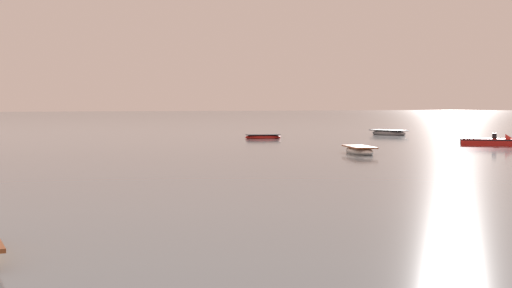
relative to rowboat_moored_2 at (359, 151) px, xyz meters
The scene contains 4 objects.
rowboat_moored_2 is the anchor object (origin of this frame).
rowboat_moored_3 23.48m from the rowboat_moored_2, 71.76° to the left, with size 3.55×2.36×0.53m.
rowboat_moored_4 32.60m from the rowboat_moored_2, 44.06° to the left, with size 1.72×4.72×0.74m.
motorboat_moored_2 15.01m from the rowboat_moored_2, ahead, with size 4.01×4.36×1.51m.
Camera 1 is at (-32.43, -6.22, 3.05)m, focal length 54.40 mm.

